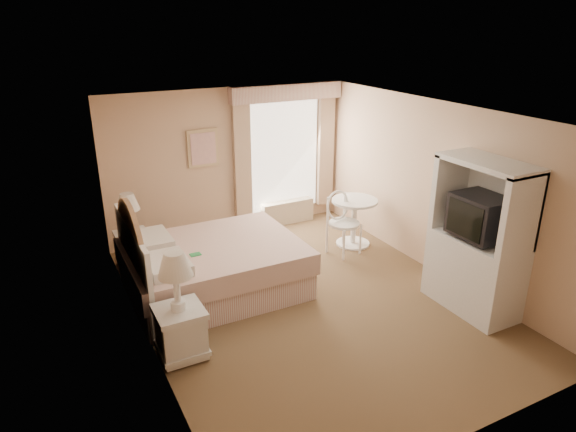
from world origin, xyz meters
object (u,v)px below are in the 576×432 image
bed (207,267)px  nightstand_far (132,240)px  nightstand_near (180,319)px  armoire (477,250)px  round_table (354,215)px  cafe_chair (341,218)px

bed → nightstand_far: 1.47m
bed → nightstand_near: (-0.73, -1.22, 0.09)m
armoire → nightstand_near: bearing=169.0°
bed → round_table: size_ratio=2.92×
nightstand_far → armoire: size_ratio=0.58×
bed → round_table: bed is taller
bed → nightstand_far: bed is taller
cafe_chair → armoire: armoire is taller
bed → round_table: (2.69, 0.42, 0.14)m
bed → armoire: bearing=-33.5°
nightstand_near → round_table: size_ratio=1.59×
round_table → armoire: armoire is taller
armoire → round_table: bearing=95.7°
armoire → nightstand_far: bearing=138.7°
nightstand_near → cafe_chair: nightstand_near is taller
nightstand_near → cafe_chair: 3.42m
round_table → cafe_chair: 0.38m
round_table → cafe_chair: bearing=-156.7°
bed → nightstand_far: size_ratio=2.00×
bed → armoire: armoire is taller
nightstand_near → armoire: (3.65, -0.71, 0.35)m
round_table → cafe_chair: (-0.35, -0.15, 0.06)m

